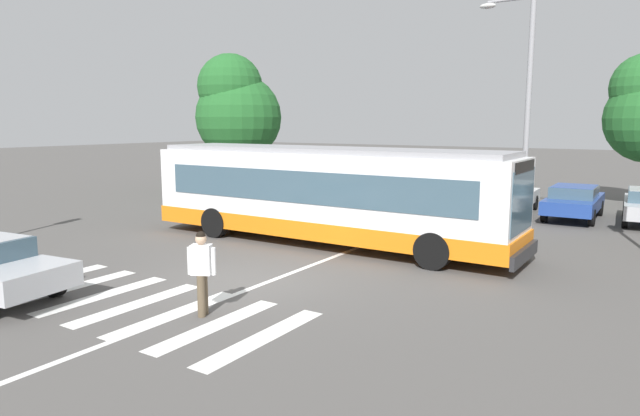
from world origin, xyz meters
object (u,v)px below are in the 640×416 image
object	(u,v)px
parked_car_black	(349,184)
background_tree_left	(236,108)
city_transit_bus	(325,194)
parked_car_white	(509,195)
parked_car_teal	(392,187)
parked_car_blue	(574,200)
pedestrian_crossing_street	(202,268)
parked_car_red	(450,191)
twin_arm_street_lamp	(529,86)

from	to	relation	value
parked_car_black	background_tree_left	world-z (taller)	background_tree_left
city_transit_bus	parked_car_white	xyz separation A→B (m)	(3.31, 9.51, -0.82)
parked_car_teal	parked_car_white	world-z (taller)	same
parked_car_blue	parked_car_black	bearing A→B (deg)	178.24
parked_car_teal	background_tree_left	bearing A→B (deg)	-178.49
parked_car_black	parked_car_white	world-z (taller)	same
pedestrian_crossing_street	parked_car_black	size ratio (longest dim) A/B	0.38
parked_car_white	parked_car_blue	world-z (taller)	same
parked_car_red	parked_car_blue	xyz separation A→B (m)	(5.27, -0.38, 0.00)
parked_car_white	city_transit_bus	bearing A→B (deg)	-109.19
city_transit_bus	background_tree_left	xyz separation A→B (m)	(-11.77, 9.25, 3.04)
twin_arm_street_lamp	background_tree_left	xyz separation A→B (m)	(-16.36, 2.83, -0.51)
parked_car_black	parked_car_teal	xyz separation A→B (m)	(2.44, -0.15, 0.00)
pedestrian_crossing_street	parked_car_blue	bearing A→B (deg)	75.22
city_transit_bus	parked_car_red	size ratio (longest dim) A/B	2.68
parked_car_white	parked_car_teal	bearing A→B (deg)	-179.89
parked_car_white	twin_arm_street_lamp	distance (m)	5.50
city_transit_bus	parked_car_white	bearing A→B (deg)	70.81
parked_car_teal	background_tree_left	distance (m)	10.30
parked_car_teal	parked_car_black	bearing A→B (deg)	176.58
city_transit_bus	parked_car_teal	distance (m)	9.79
parked_car_black	twin_arm_street_lamp	distance (m)	10.72
parked_car_white	twin_arm_street_lamp	size ratio (longest dim) A/B	0.55
city_transit_bus	background_tree_left	distance (m)	15.27
parked_car_blue	parked_car_white	bearing A→B (deg)	175.83
parked_car_red	background_tree_left	xyz separation A→B (m)	(-12.40, -0.45, 3.86)
parked_car_teal	background_tree_left	world-z (taller)	background_tree_left
parked_car_black	parked_car_red	xyz separation A→B (m)	(5.29, 0.06, 0.00)
city_transit_bus	parked_car_black	distance (m)	10.74
parked_car_black	parked_car_blue	bearing A→B (deg)	-1.76
pedestrian_crossing_street	twin_arm_street_lamp	size ratio (longest dim) A/B	0.21
pedestrian_crossing_street	parked_car_white	size ratio (longest dim) A/B	0.38
parked_car_teal	parked_car_red	distance (m)	2.86
city_transit_bus	pedestrian_crossing_street	world-z (taller)	city_transit_bus
city_transit_bus	parked_car_teal	xyz separation A→B (m)	(-2.22, 9.50, -0.82)
parked_car_blue	background_tree_left	bearing A→B (deg)	-179.76
parked_car_black	background_tree_left	xyz separation A→B (m)	(-7.11, -0.40, 3.86)
city_transit_bus	parked_car_red	world-z (taller)	city_transit_bus
twin_arm_street_lamp	parked_car_teal	bearing A→B (deg)	155.65
background_tree_left	parked_car_red	bearing A→B (deg)	2.10
parked_car_white	background_tree_left	xyz separation A→B (m)	(-15.08, -0.26, 3.86)
background_tree_left	parked_car_black	bearing A→B (deg)	3.20
parked_car_blue	parked_car_teal	bearing A→B (deg)	178.74
parked_car_black	background_tree_left	size ratio (longest dim) A/B	0.59
parked_car_teal	twin_arm_street_lamp	bearing A→B (deg)	-24.35
parked_car_teal	parked_car_red	size ratio (longest dim) A/B	0.99
city_transit_bus	parked_car_black	world-z (taller)	city_transit_bus
parked_car_red	twin_arm_street_lamp	bearing A→B (deg)	-39.70
parked_car_white	parked_car_blue	xyz separation A→B (m)	(2.59, -0.19, 0.00)
city_transit_bus	parked_car_blue	distance (m)	11.06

